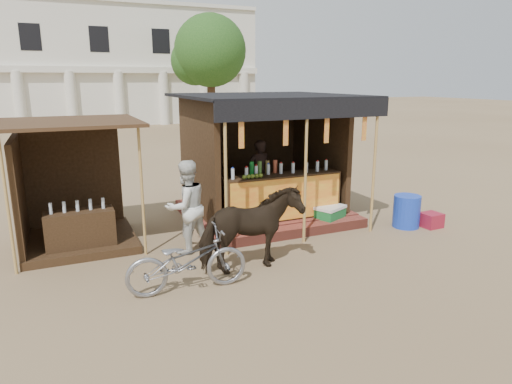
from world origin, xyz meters
name	(u,v)px	position (x,y,z in m)	size (l,w,h in m)	color
ground	(297,282)	(0.00, 0.00, 0.00)	(120.00, 120.00, 0.00)	#846B4C
main_stall	(265,174)	(1.00, 3.36, 1.02)	(3.60, 3.61, 2.78)	brown
secondary_stall	(67,202)	(-3.17, 3.24, 0.85)	(2.40, 2.40, 2.38)	#3B2515
cow	(251,230)	(-0.49, 0.72, 0.70)	(0.76, 1.67, 1.41)	black
motorbike	(187,261)	(-1.64, 0.42, 0.48)	(0.63, 1.82, 0.96)	gray
bystander	(186,207)	(-1.20, 2.00, 0.85)	(0.83, 0.65, 1.71)	silver
blue_barrel	(407,211)	(3.49, 1.49, 0.35)	(0.57, 0.57, 0.69)	#193ABB
red_crate	(431,220)	(3.97, 1.26, 0.15)	(0.41, 0.38, 0.31)	maroon
cooler	(330,216)	(2.00, 2.17, 0.23)	(0.77, 0.67, 0.46)	#186F32
background_building	(66,66)	(-2.00, 29.94, 3.98)	(26.00, 7.45, 8.18)	silver
tree	(207,53)	(5.81, 22.14, 4.63)	(4.50, 4.40, 7.00)	#382314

